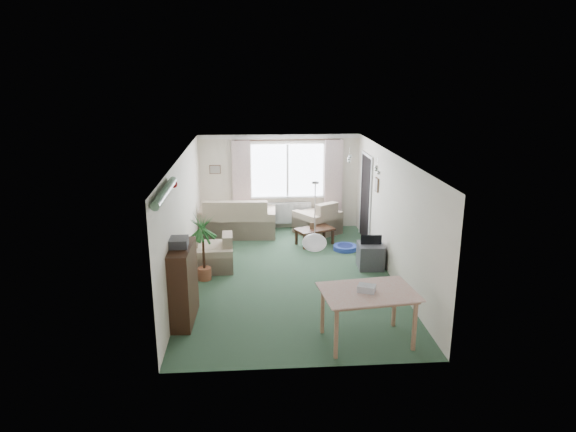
{
  "coord_description": "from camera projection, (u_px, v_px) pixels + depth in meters",
  "views": [
    {
      "loc": [
        -0.71,
        -9.4,
        3.93
      ],
      "look_at": [
        0.0,
        0.3,
        1.15
      ],
      "focal_mm": 32.0,
      "sensor_mm": 36.0,
      "label": 1
    }
  ],
  "objects": [
    {
      "name": "houseplant",
      "position": [
        203.0,
        248.0,
        9.8
      ],
      "size": [
        0.58,
        0.58,
        1.3
      ],
      "primitive_type": "cylinder",
      "rotation": [
        0.0,
        0.0,
        0.05
      ],
      "color": "#296623",
      "rests_on": "ground"
    },
    {
      "name": "bauble_cluster_b",
      "position": [
        378.0,
        167.0,
        9.36
      ],
      "size": [
        0.2,
        0.2,
        0.2
      ],
      "primitive_type": "sphere",
      "color": "silver"
    },
    {
      "name": "armchair_corner",
      "position": [
        317.0,
        217.0,
        12.7
      ],
      "size": [
        1.26,
        1.24,
        0.83
      ],
      "primitive_type": "cube",
      "rotation": [
        0.0,
        0.0,
        3.73
      ],
      "color": "#C4A994",
      "rests_on": "ground"
    },
    {
      "name": "gift_box",
      "position": [
        367.0,
        289.0,
        7.47
      ],
      "size": [
        0.3,
        0.26,
        0.12
      ],
      "primitive_type": "cube",
      "rotation": [
        0.0,
        0.0,
        -0.41
      ],
      "color": "silver",
      "rests_on": "dining_table"
    },
    {
      "name": "photo_frame",
      "position": [
        312.0,
        226.0,
        11.82
      ],
      "size": [
        0.12,
        0.03,
        0.16
      ],
      "primitive_type": "cube",
      "rotation": [
        0.0,
        0.0,
        -0.05
      ],
      "color": "brown",
      "rests_on": "coffee_table"
    },
    {
      "name": "curtain_left",
      "position": [
        242.0,
        181.0,
        12.73
      ],
      "size": [
        0.45,
        0.08,
        2.0
      ],
      "primitive_type": "cube",
      "color": "beige"
    },
    {
      "name": "armchair_left",
      "position": [
        214.0,
        252.0,
        10.43
      ],
      "size": [
        0.8,
        0.85,
        0.73
      ],
      "primitive_type": "cube",
      "rotation": [
        0.0,
        0.0,
        -1.53
      ],
      "color": "beige",
      "rests_on": "ground"
    },
    {
      "name": "window",
      "position": [
        287.0,
        170.0,
        12.84
      ],
      "size": [
        1.8,
        0.03,
        1.3
      ],
      "primitive_type": "cube",
      "color": "white"
    },
    {
      "name": "tv_cube",
      "position": [
        370.0,
        256.0,
        10.52
      ],
      "size": [
        0.54,
        0.58,
        0.51
      ],
      "primitive_type": "cube",
      "rotation": [
        0.0,
        0.0,
        -0.06
      ],
      "color": "#323337",
      "rests_on": "ground"
    },
    {
      "name": "tinsel_garland",
      "position": [
        165.0,
        192.0,
        7.17
      ],
      "size": [
        1.6,
        1.6,
        0.12
      ],
      "primitive_type": "cylinder",
      "color": "#196626"
    },
    {
      "name": "curtain_rod",
      "position": [
        288.0,
        140.0,
        12.55
      ],
      "size": [
        2.6,
        0.03,
        0.03
      ],
      "primitive_type": "cube",
      "color": "black"
    },
    {
      "name": "wall_picture_right",
      "position": [
        377.0,
        185.0,
        11.0
      ],
      "size": [
        0.03,
        0.24,
        0.3
      ],
      "primitive_type": "cube",
      "color": "brown"
    },
    {
      "name": "wall_picture_back",
      "position": [
        215.0,
        169.0,
        12.7
      ],
      "size": [
        0.28,
        0.03,
        0.22
      ],
      "primitive_type": "cube",
      "color": "brown"
    },
    {
      "name": "curtain_right",
      "position": [
        333.0,
        180.0,
        12.89
      ],
      "size": [
        0.45,
        0.08,
        2.0
      ],
      "primitive_type": "cube",
      "color": "beige"
    },
    {
      "name": "hifi_box",
      "position": [
        179.0,
        242.0,
        8.01
      ],
      "size": [
        0.29,
        0.36,
        0.14
      ],
      "primitive_type": "cube",
      "rotation": [
        0.0,
        0.0,
        0.02
      ],
      "color": "#36363B",
      "rests_on": "bookshelf"
    },
    {
      "name": "radiator",
      "position": [
        288.0,
        213.0,
        13.1
      ],
      "size": [
        1.2,
        0.1,
        0.55
      ],
      "primitive_type": "cube",
      "color": "white"
    },
    {
      "name": "bauble_cluster_a",
      "position": [
        349.0,
        156.0,
        10.49
      ],
      "size": [
        0.2,
        0.2,
        0.2
      ],
      "primitive_type": "sphere",
      "color": "silver"
    },
    {
      "name": "dining_table",
      "position": [
        367.0,
        317.0,
        7.61
      ],
      "size": [
        1.36,
        0.99,
        0.79
      ],
      "primitive_type": "cube",
      "rotation": [
        0.0,
        0.0,
        0.12
      ],
      "color": "tan",
      "rests_on": "ground"
    },
    {
      "name": "sofa",
      "position": [
        237.0,
        216.0,
        12.57
      ],
      "size": [
        1.93,
        1.09,
        0.94
      ],
      "primitive_type": "cube",
      "rotation": [
        0.0,
        0.0,
        3.09
      ],
      "color": "beige",
      "rests_on": "ground"
    },
    {
      "name": "ground",
      "position": [
        289.0,
        276.0,
        10.14
      ],
      "size": [
        6.5,
        6.5,
        0.0
      ],
      "primitive_type": "plane",
      "color": "#2A4630"
    },
    {
      "name": "coffee_table",
      "position": [
        315.0,
        236.0,
        11.94
      ],
      "size": [
        0.98,
        0.79,
        0.39
      ],
      "primitive_type": "cube",
      "rotation": [
        0.0,
        0.0,
        0.42
      ],
      "color": "black",
      "rests_on": "ground"
    },
    {
      "name": "pendant_lamp",
      "position": [
        314.0,
        243.0,
        7.54
      ],
      "size": [
        0.36,
        0.36,
        0.36
      ],
      "primitive_type": "sphere",
      "color": "white"
    },
    {
      "name": "bookshelf",
      "position": [
        183.0,
        284.0,
        8.2
      ],
      "size": [
        0.38,
        1.04,
        1.26
      ],
      "primitive_type": "cube",
      "rotation": [
        0.0,
        0.0,
        -0.04
      ],
      "color": "black",
      "rests_on": "ground"
    },
    {
      "name": "pet_bed",
      "position": [
        345.0,
        248.0,
        11.6
      ],
      "size": [
        0.67,
        0.67,
        0.11
      ],
      "primitive_type": "cylinder",
      "rotation": [
        0.0,
        0.0,
        0.33
      ],
      "color": "#224A9E",
      "rests_on": "ground"
    },
    {
      "name": "doorway",
      "position": [
        366.0,
        198.0,
        12.12
      ],
      "size": [
        0.03,
        0.95,
        2.0
      ],
      "primitive_type": "cube",
      "color": "black"
    }
  ]
}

